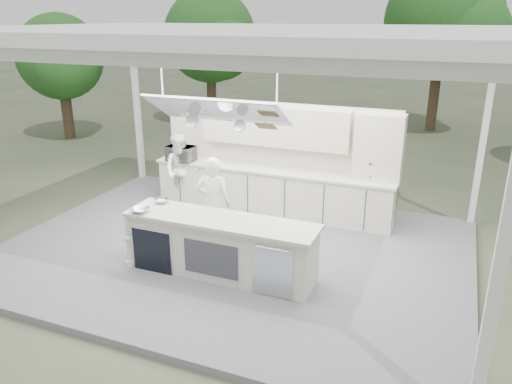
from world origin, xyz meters
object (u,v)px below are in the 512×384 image
at_px(demo_island, 219,246).
at_px(sous_chef, 181,170).
at_px(back_counter, 271,190).
at_px(head_chef, 214,204).

bearing_deg(demo_island, sous_chef, 130.56).
xyz_separation_m(demo_island, back_counter, (-0.18, 2.81, 0.00)).
xyz_separation_m(demo_island, head_chef, (-0.48, 0.76, 0.37)).
relative_size(demo_island, sous_chef, 1.99).
relative_size(demo_island, back_counter, 0.61).
relative_size(back_counter, head_chef, 3.00).
bearing_deg(back_counter, demo_island, -86.37).
distance_m(back_counter, sous_chef, 1.98).
height_order(demo_island, sous_chef, sous_chef).
relative_size(back_counter, sous_chef, 3.25).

